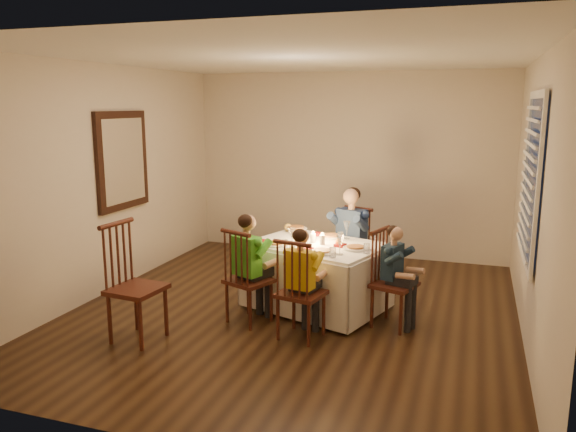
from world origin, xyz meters
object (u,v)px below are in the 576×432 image
(chair_extra, at_px, (140,339))
(child_teal, at_px, (393,326))
(child_yellow, at_px, (301,337))
(chair_end, at_px, (393,326))
(serving_bowl, at_px, (296,230))
(chair_adult, at_px, (349,289))
(adult, at_px, (349,289))
(child_green, at_px, (249,322))
(dining_table, at_px, (317,262))
(chair_near_left, at_px, (249,322))
(chair_near_right, at_px, (301,337))

(chair_extra, relative_size, child_teal, 1.10)
(chair_extra, xyz_separation_m, child_yellow, (1.41, 0.53, 0.00))
(chair_end, height_order, serving_bowl, serving_bowl)
(chair_adult, xyz_separation_m, child_teal, (0.66, -0.97, 0.00))
(chair_adult, relative_size, chair_end, 1.00)
(chair_end, xyz_separation_m, child_yellow, (-0.78, -0.55, 0.00))
(adult, xyz_separation_m, child_green, (-0.73, -1.32, 0.00))
(child_yellow, distance_m, child_teal, 0.95)
(child_yellow, distance_m, serving_bowl, 1.51)
(adult, bearing_deg, chair_adult, 0.00)
(dining_table, bearing_deg, chair_near_left, -113.79)
(chair_adult, bearing_deg, chair_end, -36.05)
(chair_adult, bearing_deg, child_green, -99.16)
(child_teal, bearing_deg, chair_near_right, 142.54)
(child_teal, bearing_deg, dining_table, 90.99)
(chair_near_right, bearing_deg, chair_extra, 31.69)
(chair_near_left, bearing_deg, chair_end, -144.15)
(chair_adult, height_order, chair_end, same)
(chair_near_right, bearing_deg, serving_bowl, -58.96)
(chair_near_left, height_order, chair_near_right, same)
(chair_adult, relative_size, chair_near_left, 1.00)
(chair_near_right, distance_m, adult, 1.52)
(dining_table, bearing_deg, serving_bowl, 148.13)
(child_green, bearing_deg, chair_end, -144.15)
(child_green, xyz_separation_m, child_teal, (1.39, 0.34, 0.00))
(chair_extra, bearing_deg, chair_near_left, -41.99)
(chair_extra, relative_size, child_green, 1.00)
(chair_adult, distance_m, child_yellow, 1.52)
(dining_table, xyz_separation_m, chair_end, (0.86, -0.26, -0.51))
(chair_end, xyz_separation_m, child_teal, (0.00, -0.00, 0.00))
(serving_bowl, bearing_deg, chair_end, -29.23)
(chair_end, distance_m, child_green, 1.43)
(dining_table, height_order, chair_extra, dining_table)
(child_yellow, bearing_deg, dining_table, -73.31)
(chair_near_right, distance_m, serving_bowl, 1.51)
(chair_extra, distance_m, child_green, 1.09)
(chair_adult, bearing_deg, chair_extra, -106.92)
(chair_extra, height_order, child_yellow, chair_extra)
(child_green, relative_size, child_teal, 1.09)
(dining_table, height_order, chair_adult, dining_table)
(adult, height_order, serving_bowl, serving_bowl)
(chair_near_left, xyz_separation_m, child_green, (0.00, 0.00, 0.00))
(child_green, distance_m, child_teal, 1.43)
(child_teal, relative_size, serving_bowl, 4.36)
(adult, xyz_separation_m, serving_bowl, (-0.57, -0.28, 0.74))
(chair_near_left, height_order, chair_end, same)
(chair_near_right, xyz_separation_m, child_green, (-0.61, 0.20, 0.00))
(chair_end, relative_size, child_green, 0.87)
(dining_table, bearing_deg, chair_end, 1.08)
(chair_adult, xyz_separation_m, chair_end, (0.66, -0.97, 0.00))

